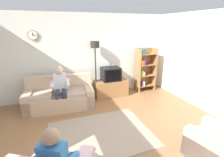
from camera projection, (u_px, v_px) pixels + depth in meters
name	position (u px, v px, depth m)	size (l,w,h in m)	color
ground_plane	(117.00, 138.00, 3.57)	(12.00, 12.00, 0.00)	#8C603D
back_wall_assembly	(87.00, 56.00, 5.55)	(6.20, 0.17, 2.70)	silver
couch	(60.00, 97.00, 4.89)	(1.97, 1.05, 0.90)	tan
tv_stand	(111.00, 88.00, 5.73)	(1.10, 0.56, 0.56)	olive
tv	(111.00, 74.00, 5.55)	(0.60, 0.49, 0.44)	black
bookshelf	(144.00, 69.00, 6.08)	(0.68, 0.36, 1.56)	olive
floor_lamp	(95.00, 54.00, 5.31)	(0.28, 0.28, 1.85)	black
armchair_near_bookshelf	(219.00, 146.00, 2.93)	(0.98, 1.04, 0.90)	tan
area_rug	(100.00, 134.00, 3.73)	(2.20, 1.70, 0.01)	gray
person_on_couch	(60.00, 86.00, 4.69)	(0.54, 0.56, 1.24)	silver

